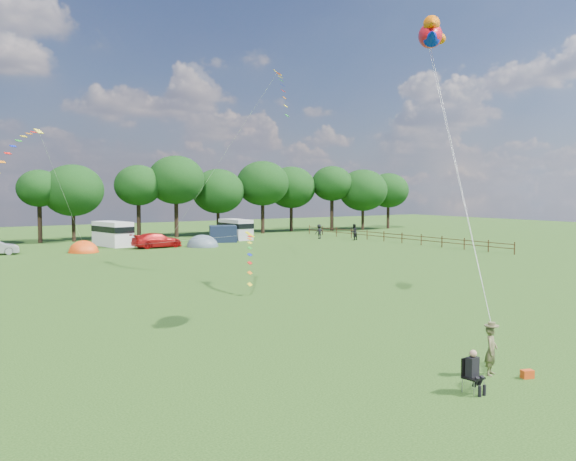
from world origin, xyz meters
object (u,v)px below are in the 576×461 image
tent_orange (84,252)px  fish_kite (431,34)px  campervan_d (236,229)px  kite_flyer (491,351)px  campervan_c (113,233)px  camp_chair (472,367)px  car_c (157,240)px  walker_b (319,232)px  walker_a (354,232)px  tent_greyblue (203,246)px

tent_orange → fish_kite: bearing=-84.6°
campervan_d → kite_flyer: size_ratio=3.07×
campervan_c → camp_chair: (-6.89, -54.53, -0.62)m
car_c → campervan_d: (12.08, 4.94, 0.54)m
car_c → campervan_c: campervan_c is taller
tent_orange → campervan_d: bearing=15.7°
campervan_c → tent_orange: campervan_c is taller
campervan_c → camp_chair: campervan_c is taller
camp_chair → kite_flyer: bearing=18.5°
car_c → campervan_c: (-3.23, 4.37, 0.64)m
campervan_c → walker_b: size_ratio=3.17×
fish_kite → walker_b: fish_kite is taller
kite_flyer → fish_kite: (4.27, 7.10, 12.29)m
campervan_c → kite_flyer: bearing=165.7°
camp_chair → walker_a: bearing=48.7°
campervan_c → walker_b: 24.70m
campervan_d → fish_kite: bearing=160.1°
car_c → camp_chair: bearing=165.1°
tent_greyblue → campervan_c: bearing=142.5°
campervan_d → camp_chair: (-22.21, -55.09, -0.52)m
tent_orange → walker_a: 31.22m
walker_a → walker_b: bearing=-68.4°
kite_flyer → fish_kite: size_ratio=0.55×
walker_b → kite_flyer: bearing=60.2°
campervan_d → walker_b: (9.01, -4.81, -0.42)m
campervan_d → camp_chair: campervan_d is taller
car_c → camp_chair: 51.17m
campervan_d → fish_kite: size_ratio=1.70×
camp_chair → fish_kite: (6.27, 7.99, 12.32)m
kite_flyer → walker_b: size_ratio=0.92×
campervan_c → tent_orange: bearing=128.8°
tent_greyblue → fish_kite: 43.47m
camp_chair → walker_b: bearing=52.7°
campervan_c → tent_orange: size_ratio=1.78×
car_c → campervan_c: bearing=33.0°
car_c → tent_orange: bearing=91.4°
campervan_d → camp_chair: 59.40m
fish_kite → walker_b: bearing=11.6°
campervan_d → walker_a: bearing=-129.5°
campervan_c → walker_a: size_ratio=2.90×
walker_a → walker_b: walker_a is taller
tent_greyblue → car_c: bearing=160.9°
campervan_d → fish_kite: 51.10m
car_c → kite_flyer: (-8.12, -49.26, 0.05)m
campervan_c → campervan_d: bearing=-97.0°
fish_kite → tent_orange: bearing=47.6°
car_c → tent_orange: size_ratio=1.61×
tent_orange → walker_a: walker_a is taller
tent_orange → camp_chair: bearing=-92.7°
car_c → camp_chair: (-10.13, -50.15, 0.02)m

